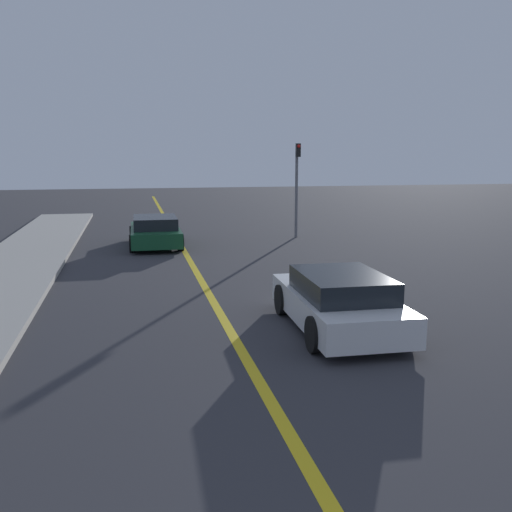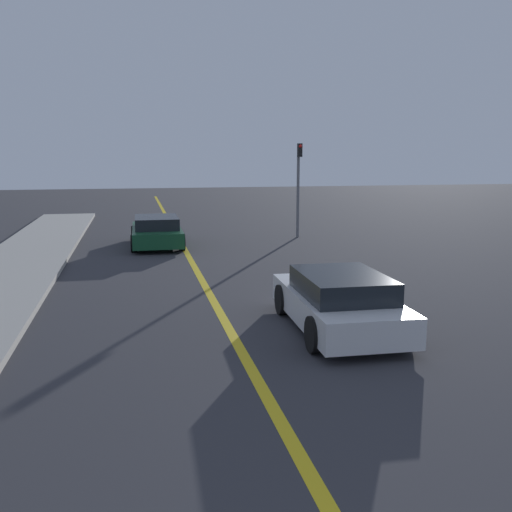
% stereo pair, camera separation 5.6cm
% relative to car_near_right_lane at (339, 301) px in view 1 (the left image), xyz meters
% --- Properties ---
extents(road_center_line, '(0.20, 60.00, 0.01)m').
position_rel_car_near_right_lane_xyz_m(road_center_line, '(-2.15, 8.39, -0.58)').
color(road_center_line, gold).
rests_on(road_center_line, ground_plane).
extents(sidewalk_left, '(2.78, 33.00, 0.15)m').
position_rel_car_near_right_lane_xyz_m(sidewalk_left, '(-7.54, 6.89, -0.51)').
color(sidewalk_left, '#ADA89E').
rests_on(sidewalk_left, ground_plane).
extents(car_near_right_lane, '(2.00, 4.10, 1.19)m').
position_rel_car_near_right_lane_xyz_m(car_near_right_lane, '(0.00, 0.00, 0.00)').
color(car_near_right_lane, silver).
rests_on(car_near_right_lane, ground_plane).
extents(car_ahead_center, '(1.97, 4.24, 1.16)m').
position_rel_car_near_right_lane_xyz_m(car_ahead_center, '(-3.12, 11.57, -0.02)').
color(car_ahead_center, '#144728').
rests_on(car_ahead_center, ground_plane).
extents(traffic_light, '(0.18, 0.40, 3.93)m').
position_rel_car_near_right_lane_xyz_m(traffic_light, '(2.85, 12.68, 1.84)').
color(traffic_light, slate).
rests_on(traffic_light, ground_plane).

